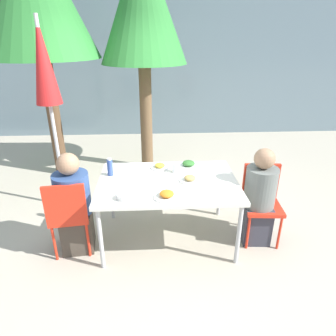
{
  "coord_description": "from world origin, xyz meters",
  "views": [
    {
      "loc": [
        -0.15,
        -2.88,
        2.19
      ],
      "look_at": [
        0.0,
        0.0,
        0.9
      ],
      "focal_mm": 32.0,
      "sensor_mm": 36.0,
      "label": 1
    }
  ],
  "objects_px": {
    "chair_left": "(69,212)",
    "salad_bowl": "(125,196)",
    "chair_right": "(261,197)",
    "drinking_cup": "(176,168)",
    "bottle": "(110,167)",
    "person_left": "(74,207)",
    "tree_behind_right": "(143,4)",
    "closed_umbrella": "(45,75)",
    "person_right": "(259,199)"
  },
  "relations": [
    {
      "from": "chair_left",
      "to": "salad_bowl",
      "type": "height_order",
      "value": "chair_left"
    },
    {
      "from": "chair_right",
      "to": "drinking_cup",
      "type": "bearing_deg",
      "value": -8.37
    },
    {
      "from": "bottle",
      "to": "salad_bowl",
      "type": "distance_m",
      "value": 0.58
    },
    {
      "from": "person_left",
      "to": "bottle",
      "type": "relative_size",
      "value": 5.54
    },
    {
      "from": "chair_left",
      "to": "tree_behind_right",
      "type": "bearing_deg",
      "value": 64.0
    },
    {
      "from": "closed_umbrella",
      "to": "bottle",
      "type": "height_order",
      "value": "closed_umbrella"
    },
    {
      "from": "closed_umbrella",
      "to": "tree_behind_right",
      "type": "distance_m",
      "value": 1.87
    },
    {
      "from": "chair_right",
      "to": "drinking_cup",
      "type": "height_order",
      "value": "chair_right"
    },
    {
      "from": "closed_umbrella",
      "to": "tree_behind_right",
      "type": "xyz_separation_m",
      "value": [
        1.13,
        1.25,
        0.83
      ]
    },
    {
      "from": "salad_bowl",
      "to": "tree_behind_right",
      "type": "distance_m",
      "value": 3.03
    },
    {
      "from": "drinking_cup",
      "to": "tree_behind_right",
      "type": "xyz_separation_m",
      "value": [
        -0.36,
        1.84,
        1.79
      ]
    },
    {
      "from": "bottle",
      "to": "salad_bowl",
      "type": "bearing_deg",
      "value": -69.58
    },
    {
      "from": "chair_right",
      "to": "closed_umbrella",
      "type": "height_order",
      "value": "closed_umbrella"
    },
    {
      "from": "chair_left",
      "to": "chair_right",
      "type": "xyz_separation_m",
      "value": [
        2.09,
        0.21,
        0.0
      ]
    },
    {
      "from": "person_right",
      "to": "drinking_cup",
      "type": "relative_size",
      "value": 10.66
    },
    {
      "from": "chair_right",
      "to": "tree_behind_right",
      "type": "bearing_deg",
      "value": -52.92
    },
    {
      "from": "person_right",
      "to": "closed_umbrella",
      "type": "height_order",
      "value": "closed_umbrella"
    },
    {
      "from": "chair_left",
      "to": "chair_right",
      "type": "bearing_deg",
      "value": -1.38
    },
    {
      "from": "closed_umbrella",
      "to": "drinking_cup",
      "type": "height_order",
      "value": "closed_umbrella"
    },
    {
      "from": "drinking_cup",
      "to": "closed_umbrella",
      "type": "bearing_deg",
      "value": 158.46
    },
    {
      "from": "closed_umbrella",
      "to": "bottle",
      "type": "xyz_separation_m",
      "value": [
        0.75,
        -0.63,
        -0.91
      ]
    },
    {
      "from": "chair_left",
      "to": "bottle",
      "type": "relative_size",
      "value": 4.3
    },
    {
      "from": "person_right",
      "to": "person_left",
      "type": "bearing_deg",
      "value": 5.76
    },
    {
      "from": "bottle",
      "to": "drinking_cup",
      "type": "xyz_separation_m",
      "value": [
        0.74,
        0.04,
        -0.04
      ]
    },
    {
      "from": "person_right",
      "to": "closed_umbrella",
      "type": "distance_m",
      "value": 2.82
    },
    {
      "from": "drinking_cup",
      "to": "chair_right",
      "type": "bearing_deg",
      "value": -12.8
    },
    {
      "from": "chair_right",
      "to": "person_right",
      "type": "height_order",
      "value": "person_right"
    },
    {
      "from": "chair_right",
      "to": "salad_bowl",
      "type": "bearing_deg",
      "value": 18.18
    },
    {
      "from": "drinking_cup",
      "to": "chair_left",
      "type": "bearing_deg",
      "value": -159.62
    },
    {
      "from": "person_left",
      "to": "person_right",
      "type": "relative_size",
      "value": 1.01
    },
    {
      "from": "closed_umbrella",
      "to": "salad_bowl",
      "type": "distance_m",
      "value": 1.8
    },
    {
      "from": "chair_left",
      "to": "closed_umbrella",
      "type": "bearing_deg",
      "value": 102.05
    },
    {
      "from": "chair_right",
      "to": "tree_behind_right",
      "type": "distance_m",
      "value": 3.2
    },
    {
      "from": "bottle",
      "to": "salad_bowl",
      "type": "xyz_separation_m",
      "value": [
        0.2,
        -0.54,
        -0.07
      ]
    },
    {
      "from": "chair_right",
      "to": "drinking_cup",
      "type": "distance_m",
      "value": 1.01
    },
    {
      "from": "chair_left",
      "to": "salad_bowl",
      "type": "bearing_deg",
      "value": -21.61
    },
    {
      "from": "person_left",
      "to": "drinking_cup",
      "type": "height_order",
      "value": "person_left"
    },
    {
      "from": "closed_umbrella",
      "to": "salad_bowl",
      "type": "height_order",
      "value": "closed_umbrella"
    },
    {
      "from": "closed_umbrella",
      "to": "bottle",
      "type": "relative_size",
      "value": 11.75
    },
    {
      "from": "chair_right",
      "to": "person_right",
      "type": "xyz_separation_m",
      "value": [
        -0.06,
        -0.08,
        0.01
      ]
    },
    {
      "from": "chair_left",
      "to": "bottle",
      "type": "distance_m",
      "value": 0.64
    },
    {
      "from": "chair_left",
      "to": "salad_bowl",
      "type": "xyz_separation_m",
      "value": [
        0.6,
        -0.16,
        0.26
      ]
    },
    {
      "from": "bottle",
      "to": "person_left",
      "type": "bearing_deg",
      "value": -140.91
    },
    {
      "from": "chair_right",
      "to": "tree_behind_right",
      "type": "relative_size",
      "value": 0.25
    },
    {
      "from": "salad_bowl",
      "to": "tree_behind_right",
      "type": "height_order",
      "value": "tree_behind_right"
    },
    {
      "from": "salad_bowl",
      "to": "drinking_cup",
      "type": "bearing_deg",
      "value": 47.15
    },
    {
      "from": "chair_left",
      "to": "drinking_cup",
      "type": "relative_size",
      "value": 8.32
    },
    {
      "from": "chair_right",
      "to": "drinking_cup",
      "type": "relative_size",
      "value": 8.32
    },
    {
      "from": "person_right",
      "to": "bottle",
      "type": "height_order",
      "value": "person_right"
    },
    {
      "from": "bottle",
      "to": "salad_bowl",
      "type": "height_order",
      "value": "bottle"
    }
  ]
}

